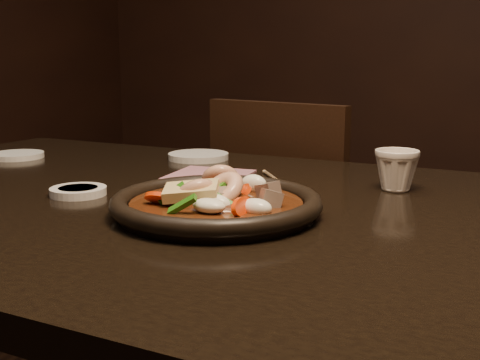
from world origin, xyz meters
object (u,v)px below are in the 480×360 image
at_px(table, 206,247).
at_px(chair, 299,248).
at_px(tea_cup, 396,169).
at_px(plate, 216,205).

relative_size(table, chair, 1.84).
bearing_deg(table, tea_cup, 39.99).
distance_m(table, tea_cup, 0.35).
bearing_deg(plate, tea_cup, 55.53).
bearing_deg(tea_cup, table, -140.01).
distance_m(chair, plate, 0.79).
bearing_deg(table, chair, 97.87).
height_order(table, chair, chair).
bearing_deg(chair, tea_cup, 139.01).
height_order(plate, tea_cup, tea_cup).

